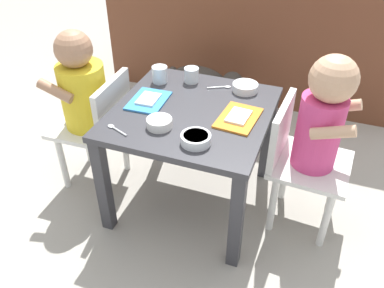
{
  "coord_description": "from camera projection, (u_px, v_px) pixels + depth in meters",
  "views": [
    {
      "loc": [
        0.44,
        -1.2,
        1.23
      ],
      "look_at": [
        0.0,
        0.0,
        0.29
      ],
      "focal_mm": 37.5,
      "sensor_mm": 36.0,
      "label": 1
    }
  ],
  "objects": [
    {
      "name": "veggie_bowl_far",
      "position": [
        159.0,
        123.0,
        1.39
      ],
      "size": [
        0.09,
        0.09,
        0.03
      ],
      "color": "white",
      "rests_on": "dining_table"
    },
    {
      "name": "food_tray_right",
      "position": [
        238.0,
        118.0,
        1.44
      ],
      "size": [
        0.15,
        0.2,
        0.02
      ],
      "color": "orange",
      "rests_on": "dining_table"
    },
    {
      "name": "seated_child_right",
      "position": [
        317.0,
        126.0,
        1.39
      ],
      "size": [
        0.3,
        0.3,
        0.72
      ],
      "color": "silver",
      "rests_on": "ground"
    },
    {
      "name": "veggie_bowl_near",
      "position": [
        196.0,
        139.0,
        1.31
      ],
      "size": [
        0.1,
        0.1,
        0.03
      ],
      "color": "white",
      "rests_on": "dining_table"
    },
    {
      "name": "water_cup_left",
      "position": [
        191.0,
        76.0,
        1.66
      ],
      "size": [
        0.06,
        0.06,
        0.06
      ],
      "color": "white",
      "rests_on": "dining_table"
    },
    {
      "name": "spoon_by_left_tray",
      "position": [
        115.0,
        129.0,
        1.39
      ],
      "size": [
        0.1,
        0.05,
        0.01
      ],
      "color": "silver",
      "rests_on": "dining_table"
    },
    {
      "name": "seated_child_left",
      "position": [
        85.0,
        94.0,
        1.61
      ],
      "size": [
        0.29,
        0.29,
        0.7
      ],
      "color": "silver",
      "rests_on": "ground"
    },
    {
      "name": "dining_table",
      "position": [
        192.0,
        127.0,
        1.54
      ],
      "size": [
        0.58,
        0.59,
        0.45
      ],
      "color": "#333338",
      "rests_on": "ground"
    },
    {
      "name": "cereal_bowl_left_side",
      "position": [
        245.0,
        87.0,
        1.6
      ],
      "size": [
        0.1,
        0.1,
        0.03
      ],
      "color": "white",
      "rests_on": "dining_table"
    },
    {
      "name": "kitchen_cabinet_back",
      "position": [
        256.0,
        16.0,
        2.27
      ],
      "size": [
        1.75,
        0.3,
        0.95
      ],
      "primitive_type": "cube",
      "color": "brown",
      "rests_on": "ground"
    },
    {
      "name": "food_tray_left",
      "position": [
        148.0,
        101.0,
        1.54
      ],
      "size": [
        0.14,
        0.18,
        0.02
      ],
      "color": "#388CD8",
      "rests_on": "dining_table"
    },
    {
      "name": "ground_plane",
      "position": [
        192.0,
        198.0,
        1.76
      ],
      "size": [
        7.0,
        7.0,
        0.0
      ],
      "primitive_type": "plane",
      "color": "#9E998E"
    },
    {
      "name": "dog",
      "position": [
        203.0,
        85.0,
        2.14
      ],
      "size": [
        0.44,
        0.21,
        0.33
      ],
      "color": "#332D28",
      "rests_on": "ground"
    },
    {
      "name": "spoon_by_right_tray",
      "position": [
        222.0,
        87.0,
        1.63
      ],
      "size": [
        0.09,
        0.06,
        0.01
      ],
      "color": "silver",
      "rests_on": "dining_table"
    },
    {
      "name": "water_cup_right",
      "position": [
        160.0,
        75.0,
        1.66
      ],
      "size": [
        0.06,
        0.06,
        0.07
      ],
      "color": "white",
      "rests_on": "dining_table"
    }
  ]
}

